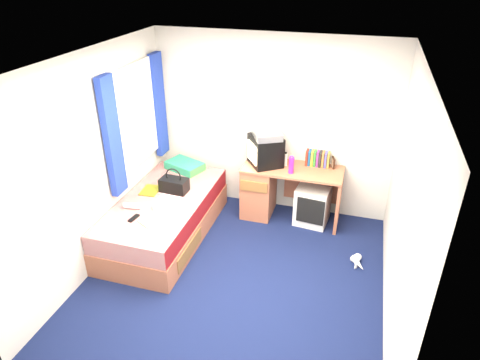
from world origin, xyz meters
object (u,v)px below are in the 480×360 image
(storage_cube, at_px, (313,204))
(crt_tv, at_px, (265,151))
(water_bottle, at_px, (132,206))
(pillow, at_px, (185,166))
(pink_water_bottle, at_px, (291,165))
(aerosol_can, at_px, (285,160))
(bed, at_px, (165,217))
(towel, at_px, (169,204))
(magazine, at_px, (150,190))
(colour_swatch_fan, at_px, (144,224))
(remote_control, at_px, (134,218))
(white_heels, at_px, (357,263))
(desk, at_px, (272,188))
(vcr, at_px, (266,133))
(handbag, at_px, (174,185))
(picture_frame, at_px, (333,163))

(storage_cube, xyz_separation_m, crt_tv, (-0.68, 0.03, 0.69))
(water_bottle, bearing_deg, pillow, 80.52)
(pink_water_bottle, bearing_deg, aerosol_can, 120.42)
(bed, bearing_deg, crt_tv, 39.49)
(towel, height_order, magazine, towel)
(magazine, relative_size, colour_swatch_fan, 1.27)
(remote_control, xyz_separation_m, white_heels, (2.52, 0.58, -0.51))
(colour_swatch_fan, bearing_deg, aerosol_can, 49.24)
(pillow, bearing_deg, remote_control, -92.77)
(aerosol_can, bearing_deg, remote_control, -135.47)
(desk, xyz_separation_m, towel, (-1.01, -1.06, 0.18))
(vcr, relative_size, water_bottle, 2.28)
(colour_swatch_fan, xyz_separation_m, remote_control, (-0.17, 0.06, 0.00))
(towel, height_order, white_heels, towel)
(storage_cube, relative_size, handbag, 1.46)
(picture_frame, bearing_deg, vcr, 173.11)
(pink_water_bottle, bearing_deg, colour_swatch_fan, -136.98)
(desk, bearing_deg, remote_control, -132.96)
(picture_frame, relative_size, water_bottle, 0.70)
(magazine, height_order, colour_swatch_fan, magazine)
(storage_cube, relative_size, aerosol_can, 3.06)
(handbag, xyz_separation_m, water_bottle, (-0.30, -0.53, -0.06))
(remote_control, bearing_deg, pillow, 95.38)
(pillow, distance_m, pink_water_bottle, 1.53)
(water_bottle, bearing_deg, bed, 51.74)
(crt_tv, height_order, towel, crt_tv)
(storage_cube, bearing_deg, bed, -148.10)
(towel, bearing_deg, pillow, 102.73)
(colour_swatch_fan, xyz_separation_m, white_heels, (2.36, 0.64, -0.51))
(crt_tv, distance_m, colour_swatch_fan, 1.83)
(magazine, relative_size, white_heels, 1.09)
(water_bottle, relative_size, colour_swatch_fan, 0.91)
(crt_tv, height_order, white_heels, crt_tv)
(bed, xyz_separation_m, water_bottle, (-0.25, -0.31, 0.31))
(desk, distance_m, crt_tv, 0.55)
(water_bottle, height_order, remote_control, water_bottle)
(crt_tv, bearing_deg, vcr, 90.00)
(storage_cube, height_order, magazine, magazine)
(aerosol_can, relative_size, white_heels, 0.67)
(magazine, bearing_deg, storage_cube, 20.00)
(bed, bearing_deg, pink_water_bottle, 26.94)
(vcr, distance_m, magazine, 1.65)
(storage_cube, relative_size, towel, 1.75)
(aerosol_can, distance_m, magazine, 1.79)
(vcr, relative_size, handbag, 1.26)
(vcr, bearing_deg, picture_frame, 72.04)
(pillow, relative_size, towel, 1.67)
(desk, relative_size, magazine, 4.64)
(towel, relative_size, colour_swatch_fan, 1.36)
(storage_cube, bearing_deg, white_heels, -44.60)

